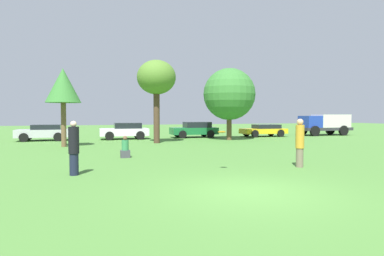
{
  "coord_description": "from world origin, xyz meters",
  "views": [
    {
      "loc": [
        -4.02,
        -7.99,
        2.04
      ],
      "look_at": [
        -0.39,
        3.92,
        1.54
      ],
      "focal_mm": 31.4,
      "sensor_mm": 36.0,
      "label": 1
    }
  ],
  "objects_px": {
    "bystander_sitting": "(125,149)",
    "parked_car_silver": "(44,132)",
    "person_catcher": "(300,142)",
    "tree_0": "(63,86)",
    "parked_car_white": "(125,131)",
    "parked_car_green": "(195,129)",
    "frisbee": "(222,132)",
    "tree_2": "(229,94)",
    "parked_car_yellow": "(264,130)",
    "tree_1": "(156,79)",
    "person_thrower": "(74,148)",
    "delivery_truck_blue": "(325,123)"
  },
  "relations": [
    {
      "from": "delivery_truck_blue",
      "to": "bystander_sitting",
      "type": "bearing_deg",
      "value": 30.17
    },
    {
      "from": "parked_car_silver",
      "to": "parked_car_white",
      "type": "distance_m",
      "value": 6.27
    },
    {
      "from": "person_catcher",
      "to": "tree_2",
      "type": "relative_size",
      "value": 0.33
    },
    {
      "from": "bystander_sitting",
      "to": "parked_car_silver",
      "type": "distance_m",
      "value": 13.39
    },
    {
      "from": "tree_2",
      "to": "parked_car_yellow",
      "type": "xyz_separation_m",
      "value": [
        4.73,
        2.81,
        -3.06
      ]
    },
    {
      "from": "bystander_sitting",
      "to": "delivery_truck_blue",
      "type": "bearing_deg",
      "value": 29.81
    },
    {
      "from": "bystander_sitting",
      "to": "tree_1",
      "type": "bearing_deg",
      "value": 68.61
    },
    {
      "from": "bystander_sitting",
      "to": "parked_car_white",
      "type": "relative_size",
      "value": 0.26
    },
    {
      "from": "tree_1",
      "to": "parked_car_yellow",
      "type": "distance_m",
      "value": 12.33
    },
    {
      "from": "frisbee",
      "to": "parked_car_green",
      "type": "height_order",
      "value": "frisbee"
    },
    {
      "from": "person_thrower",
      "to": "frisbee",
      "type": "xyz_separation_m",
      "value": [
        5.05,
        -0.72,
        0.5
      ]
    },
    {
      "from": "frisbee",
      "to": "tree_2",
      "type": "relative_size",
      "value": 0.05
    },
    {
      "from": "parked_car_green",
      "to": "delivery_truck_blue",
      "type": "height_order",
      "value": "delivery_truck_blue"
    },
    {
      "from": "person_catcher",
      "to": "tree_0",
      "type": "bearing_deg",
      "value": -45.97
    },
    {
      "from": "tree_0",
      "to": "tree_2",
      "type": "bearing_deg",
      "value": 10.69
    },
    {
      "from": "person_thrower",
      "to": "parked_car_silver",
      "type": "height_order",
      "value": "person_thrower"
    },
    {
      "from": "delivery_truck_blue",
      "to": "tree_1",
      "type": "bearing_deg",
      "value": 13.74
    },
    {
      "from": "parked_car_silver",
      "to": "delivery_truck_blue",
      "type": "bearing_deg",
      "value": 179.12
    },
    {
      "from": "bystander_sitting",
      "to": "parked_car_silver",
      "type": "relative_size",
      "value": 0.27
    },
    {
      "from": "parked_car_silver",
      "to": "parked_car_green",
      "type": "relative_size",
      "value": 0.94
    },
    {
      "from": "tree_2",
      "to": "delivery_truck_blue",
      "type": "distance_m",
      "value": 12.09
    },
    {
      "from": "tree_2",
      "to": "parked_car_green",
      "type": "bearing_deg",
      "value": 116.58
    },
    {
      "from": "tree_2",
      "to": "parked_car_white",
      "type": "height_order",
      "value": "tree_2"
    },
    {
      "from": "tree_2",
      "to": "delivery_truck_blue",
      "type": "xyz_separation_m",
      "value": [
        11.47,
        2.89,
        -2.48
      ]
    },
    {
      "from": "tree_1",
      "to": "delivery_truck_blue",
      "type": "bearing_deg",
      "value": 13.39
    },
    {
      "from": "frisbee",
      "to": "parked_car_yellow",
      "type": "relative_size",
      "value": 0.07
    },
    {
      "from": "person_thrower",
      "to": "person_catcher",
      "type": "relative_size",
      "value": 0.97
    },
    {
      "from": "delivery_truck_blue",
      "to": "person_catcher",
      "type": "bearing_deg",
      "value": 49.52
    },
    {
      "from": "parked_car_yellow",
      "to": "frisbee",
      "type": "bearing_deg",
      "value": 56.99
    },
    {
      "from": "tree_1",
      "to": "tree_2",
      "type": "height_order",
      "value": "tree_1"
    },
    {
      "from": "tree_2",
      "to": "parked_car_green",
      "type": "xyz_separation_m",
      "value": [
        -1.8,
        3.59,
        -2.95
      ]
    },
    {
      "from": "tree_1",
      "to": "tree_0",
      "type": "bearing_deg",
      "value": -170.64
    },
    {
      "from": "person_thrower",
      "to": "bystander_sitting",
      "type": "xyz_separation_m",
      "value": [
        2.11,
        4.19,
        -0.5
      ]
    },
    {
      "from": "person_thrower",
      "to": "tree_1",
      "type": "distance_m",
      "value": 13.38
    },
    {
      "from": "bystander_sitting",
      "to": "tree_1",
      "type": "relative_size",
      "value": 0.18
    },
    {
      "from": "person_catcher",
      "to": "tree_0",
      "type": "height_order",
      "value": "tree_0"
    },
    {
      "from": "parked_car_yellow",
      "to": "tree_1",
      "type": "bearing_deg",
      "value": 21.04
    },
    {
      "from": "parked_car_white",
      "to": "parked_car_yellow",
      "type": "distance_m",
      "value": 12.72
    },
    {
      "from": "parked_car_yellow",
      "to": "parked_car_green",
      "type": "bearing_deg",
      "value": -6.5
    },
    {
      "from": "tree_2",
      "to": "parked_car_silver",
      "type": "bearing_deg",
      "value": 166.42
    },
    {
      "from": "person_thrower",
      "to": "parked_car_green",
      "type": "xyz_separation_m",
      "value": [
        9.49,
        16.72,
        -0.2
      ]
    },
    {
      "from": "frisbee",
      "to": "tree_2",
      "type": "bearing_deg",
      "value": 65.76
    },
    {
      "from": "parked_car_green",
      "to": "parked_car_yellow",
      "type": "distance_m",
      "value": 6.57
    },
    {
      "from": "tree_1",
      "to": "parked_car_white",
      "type": "relative_size",
      "value": 1.5
    },
    {
      "from": "frisbee",
      "to": "parked_car_white",
      "type": "distance_m",
      "value": 17.22
    },
    {
      "from": "parked_car_green",
      "to": "parked_car_yellow",
      "type": "height_order",
      "value": "parked_car_green"
    },
    {
      "from": "tree_1",
      "to": "frisbee",
      "type": "bearing_deg",
      "value": -90.21
    },
    {
      "from": "frisbee",
      "to": "bystander_sitting",
      "type": "height_order",
      "value": "frisbee"
    },
    {
      "from": "parked_car_green",
      "to": "frisbee",
      "type": "bearing_deg",
      "value": 76.07
    },
    {
      "from": "person_thrower",
      "to": "bystander_sitting",
      "type": "relative_size",
      "value": 1.76
    }
  ]
}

